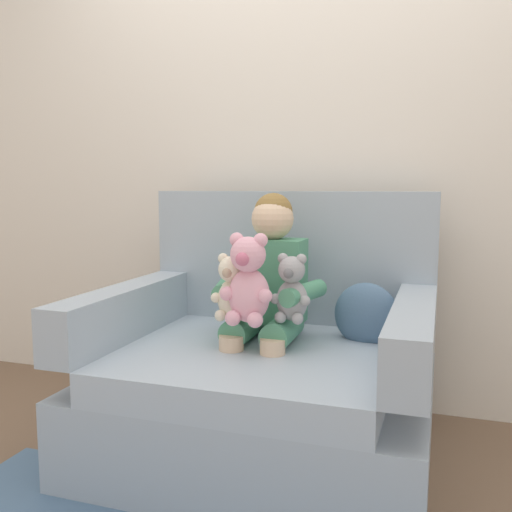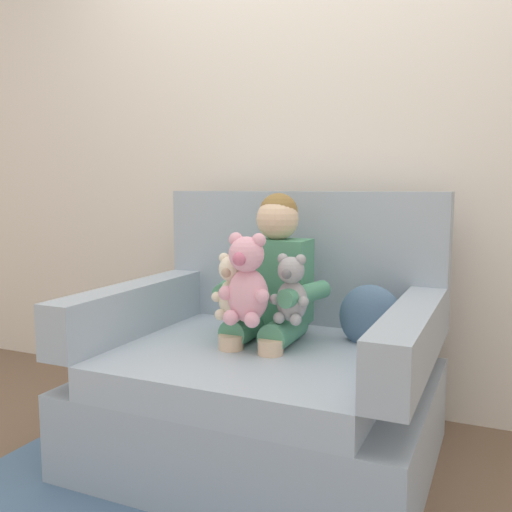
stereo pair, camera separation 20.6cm
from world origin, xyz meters
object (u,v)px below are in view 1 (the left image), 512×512
Objects in this scene: armchair at (265,375)px; plush_grey at (292,290)px; throw_pillow at (366,315)px; seated_child at (267,287)px; plush_cream at (232,289)px; plush_pink at (248,282)px.

plush_grey is (0.13, -0.08, 0.36)m from armchair.
throw_pillow is (0.37, 0.15, 0.24)m from armchair.
plush_cream is (-0.09, -0.17, 0.01)m from seated_child.
armchair is 0.46m from throw_pillow.
plush_cream is (-0.08, 0.04, -0.04)m from plush_pink.
seated_child is at bearing 52.81° from plush_cream.
plush_pink is 1.28× the size of throw_pillow.
plush_cream is at bearing -123.63° from seated_child.
plush_pink is 0.52m from throw_pillow.
seated_child reaches higher than plush_pink.
plush_grey is 0.36m from throw_pillow.
plush_pink is at bearing -153.44° from plush_grey.
plush_grey is 0.22m from plush_cream.
plush_grey is at bearing -48.56° from seated_child.
plush_pink reaches higher than throw_pillow.
plush_grey is 0.17m from plush_pink.
armchair reaches higher than plush_grey.
plush_pink is (-0.14, -0.08, 0.04)m from plush_grey.
armchair is 0.35m from seated_child.
throw_pillow is (0.47, 0.27, -0.13)m from plush_cream.
armchair reaches higher than throw_pillow.
armchair is 4.86× the size of throw_pillow.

